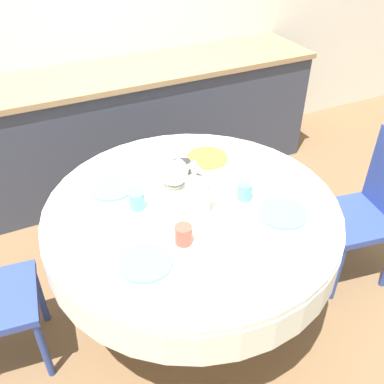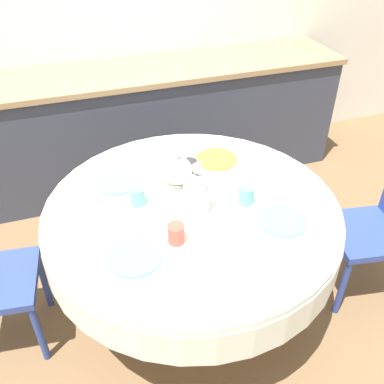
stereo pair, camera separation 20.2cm
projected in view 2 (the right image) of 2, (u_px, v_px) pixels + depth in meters
The scene contains 15 objects.
ground_plane at pixel (192, 304), 2.51m from camera, with size 12.00×12.00×0.00m, color brown.
wall_back at pixel (114, 1), 3.08m from camera, with size 7.00×0.05×2.60m.
kitchen_counter at pixel (133, 126), 3.32m from camera, with size 3.24×0.64×0.91m.
dining_table at pixel (192, 224), 2.14m from camera, with size 1.44×1.44×0.74m.
chair_left at pixel (384, 220), 2.34m from camera, with size 0.46×0.46×0.92m.
plate_near_left at pixel (134, 257), 1.77m from camera, with size 0.23×0.23×0.01m, color #60BCB7.
cup_near_left at pixel (176, 234), 1.84m from camera, with size 0.08×0.08×0.09m, color #CC4C3D.
plate_near_right at pixel (282, 221), 1.96m from camera, with size 0.23×0.23×0.01m, color #60BCB7.
cup_near_right at pixel (246, 195), 2.06m from camera, with size 0.08×0.08×0.09m, color #5BA39E.
plate_far_left at pixel (117, 182), 2.21m from camera, with size 0.23×0.23×0.01m, color #60BCB7.
cup_far_left at pixel (137, 196), 2.05m from camera, with size 0.08×0.08×0.09m, color #5BA39E.
plate_far_right at pixel (216, 159), 2.39m from camera, with size 0.23×0.23×0.01m, color orange.
cup_far_right at pixel (190, 168), 2.25m from camera, with size 0.08×0.08×0.09m, color #28282D.
coffee_carafe at pixel (196, 193), 1.97m from camera, with size 0.12×0.12×0.25m.
teapot at pixel (178, 171), 2.16m from camera, with size 0.20×0.15×0.19m.
Camera 2 is at (-0.52, -1.54, 2.02)m, focal length 40.00 mm.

